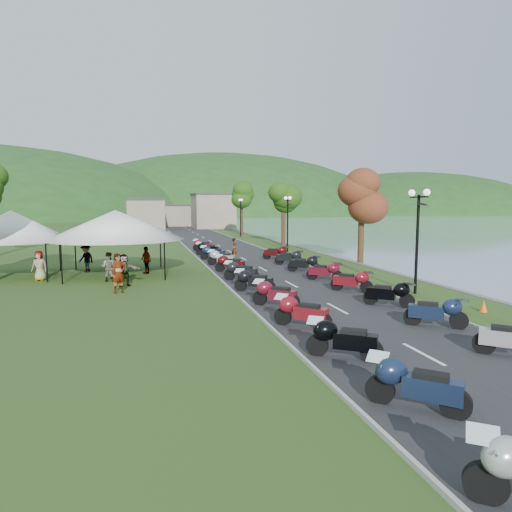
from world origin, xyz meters
TOP-DOWN VIEW (x-y plane):
  - road at (0.00, 40.00)m, footprint 7.00×120.00m
  - hills_backdrop at (0.00, 200.00)m, footprint 360.00×120.00m
  - far_building at (-2.00, 85.00)m, footprint 18.00×16.00m
  - moto_row_left at (-2.39, 16.92)m, footprint 2.60×49.53m
  - moto_row_right at (2.26, 15.86)m, footprint 2.60×36.15m
  - vendor_tent_main at (-9.36, 27.94)m, footprint 5.52×5.52m
  - vendor_tent_side at (-15.26, 28.27)m, footprint 4.43×4.43m
  - tree_lakeside at (7.92, 29.48)m, footprint 2.87×2.87m
  - pedestrian_a at (-8.99, 21.81)m, footprint 0.88×0.80m
  - pedestrian_b at (-9.71, 25.48)m, footprint 0.90×0.65m
  - pedestrian_c at (-11.34, 29.52)m, footprint 1.20×1.16m

SIDE VIEW (x-z plane):
  - hills_backdrop at x=0.00m, z-range -38.00..38.00m
  - pedestrian_a at x=-8.99m, z-range -0.98..0.98m
  - pedestrian_b at x=-9.71m, z-range -0.83..0.83m
  - pedestrian_c at x=-11.34m, z-range -0.92..0.92m
  - road at x=0.00m, z-range 0.00..0.02m
  - moto_row_left at x=-2.39m, z-range 0.00..1.10m
  - moto_row_right at x=2.26m, z-range 0.00..1.10m
  - vendor_tent_main at x=-9.36m, z-range 0.00..4.00m
  - vendor_tent_side at x=-15.26m, z-range 0.00..4.00m
  - far_building at x=-2.00m, z-range 0.00..5.00m
  - tree_lakeside at x=7.92m, z-range 0.00..7.96m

